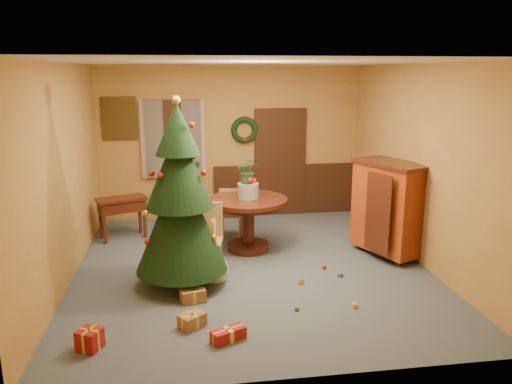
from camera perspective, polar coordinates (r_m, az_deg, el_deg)
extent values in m
plane|color=#36464F|center=(7.36, -0.57, -8.59)|extent=(5.50, 5.50, 0.00)
plane|color=silver|center=(6.82, -0.63, 14.61)|extent=(5.50, 5.50, 0.00)
plane|color=olive|center=(9.64, -2.85, 5.64)|extent=(5.00, 0.00, 5.00)
plane|color=olive|center=(4.32, 4.41, -4.35)|extent=(5.00, 0.00, 5.00)
plane|color=olive|center=(7.06, -21.15, 1.82)|extent=(0.00, 5.50, 5.50)
plane|color=olive|center=(7.69, 18.21, 2.96)|extent=(0.00, 5.50, 5.50)
cube|color=black|center=(9.93, 3.28, 0.30)|extent=(2.80, 0.06, 1.00)
cube|color=black|center=(9.79, 2.76, 3.40)|extent=(1.00, 0.08, 2.10)
cube|color=white|center=(9.83, 2.72, 3.14)|extent=(0.80, 0.03, 1.90)
cube|color=black|center=(9.53, -9.45, 6.00)|extent=(1.05, 0.08, 1.45)
cube|color=white|center=(9.56, -9.45, 6.02)|extent=(0.88, 0.03, 1.25)
cube|color=white|center=(9.50, -11.76, 5.87)|extent=(0.42, 0.02, 1.45)
cube|color=white|center=(9.49, -7.15, 6.04)|extent=(0.42, 0.02, 1.45)
torus|color=black|center=(9.56, -1.32, 7.10)|extent=(0.51, 0.11, 0.51)
cube|color=#4C3819|center=(9.57, -15.30, 8.14)|extent=(0.62, 0.05, 0.78)
cube|color=gray|center=(9.60, -15.28, 8.16)|extent=(0.48, 0.02, 0.62)
cylinder|color=black|center=(7.80, -0.91, -0.97)|extent=(1.24, 1.24, 0.07)
cylinder|color=black|center=(7.82, -0.90, -1.44)|extent=(1.11, 1.11, 0.04)
cylinder|color=black|center=(7.91, -0.89, -3.76)|extent=(0.20, 0.20, 0.69)
cylinder|color=black|center=(8.03, -0.89, -6.25)|extent=(0.66, 0.66, 0.11)
cylinder|color=slate|center=(7.76, -0.91, 0.13)|extent=(0.33, 0.33, 0.24)
imported|color=#1E4C23|center=(7.70, -0.92, 2.43)|extent=(0.35, 0.31, 0.39)
cube|color=#9F773F|center=(7.03, -5.67, -5.74)|extent=(0.49, 0.49, 0.05)
cube|color=#9F773F|center=(7.13, -5.55, -3.14)|extent=(0.43, 0.11, 0.51)
cube|color=#9F773F|center=(7.26, -4.11, -7.09)|extent=(0.05, 0.05, 0.44)
cube|color=#9F773F|center=(7.30, -6.84, -7.04)|extent=(0.05, 0.05, 0.44)
cube|color=#9F773F|center=(6.94, -4.35, -8.10)|extent=(0.05, 0.05, 0.44)
cube|color=#9F773F|center=(6.98, -7.22, -8.04)|extent=(0.05, 0.05, 0.44)
cube|color=#9F773F|center=(8.55, -2.85, -2.48)|extent=(0.42, 0.42, 0.05)
cube|color=#9F773F|center=(8.32, -2.87, -1.16)|extent=(0.39, 0.08, 0.46)
cube|color=#9F773F|center=(8.47, -3.90, -4.19)|extent=(0.05, 0.05, 0.40)
cube|color=#9F773F|center=(8.47, -1.77, -4.16)|extent=(0.05, 0.05, 0.40)
cube|color=#9F773F|center=(8.77, -3.86, -3.56)|extent=(0.05, 0.05, 0.40)
cube|color=#9F773F|center=(8.77, -1.81, -3.54)|extent=(0.05, 0.05, 0.40)
cylinder|color=black|center=(8.87, -7.01, -1.88)|extent=(0.11, 0.11, 0.86)
cylinder|color=black|center=(8.76, -7.09, 0.91)|extent=(0.34, 0.34, 0.03)
imported|color=#19471E|center=(8.71, -7.13, 2.29)|extent=(0.22, 0.18, 0.40)
cylinder|color=#382111|center=(6.83, -8.38, -9.36)|extent=(0.15, 0.15, 0.26)
cone|color=black|center=(6.56, -8.62, -2.89)|extent=(1.21, 1.21, 1.43)
cone|color=black|center=(6.41, -8.83, 2.77)|extent=(0.88, 0.88, 1.04)
cone|color=black|center=(6.34, -8.99, 7.17)|extent=(0.57, 0.57, 0.66)
sphere|color=gold|center=(6.31, -9.11, 10.34)|extent=(0.11, 0.11, 0.11)
cube|color=black|center=(8.70, -15.13, -0.79)|extent=(0.89, 0.66, 0.05)
cube|color=black|center=(8.73, -15.08, -1.58)|extent=(0.83, 0.61, 0.17)
cube|color=black|center=(8.84, -17.18, -3.12)|extent=(0.15, 0.28, 0.66)
cube|color=black|center=(8.76, -12.77, -3.00)|extent=(0.15, 0.28, 0.66)
cube|color=#541009|center=(7.87, 14.93, -1.78)|extent=(0.92, 1.21, 1.34)
cube|color=black|center=(7.72, 15.24, 3.14)|extent=(1.00, 1.29, 0.05)
cylinder|color=black|center=(7.69, 15.94, -7.76)|extent=(0.08, 0.08, 0.10)
cylinder|color=black|center=(8.47, 13.43, -5.60)|extent=(0.08, 0.08, 0.10)
cube|color=brown|center=(6.37, -7.24, -11.60)|extent=(0.34, 0.28, 0.16)
cube|color=gold|center=(6.37, -7.24, -11.60)|extent=(0.30, 0.09, 0.16)
cube|color=gold|center=(6.37, -7.24, -11.60)|extent=(0.09, 0.23, 0.16)
cube|color=maroon|center=(5.59, -18.47, -15.69)|extent=(0.29, 0.29, 0.22)
cube|color=gold|center=(5.59, -18.47, -15.69)|extent=(0.21, 0.13, 0.22)
cube|color=gold|center=(5.59, -18.47, -15.69)|extent=(0.13, 0.21, 0.22)
cube|color=brown|center=(5.79, -7.30, -14.33)|extent=(0.34, 0.32, 0.15)
cube|color=gold|center=(5.79, -7.30, -14.33)|extent=(0.24, 0.19, 0.15)
cube|color=gold|center=(5.79, -7.30, -14.33)|extent=(0.15, 0.18, 0.15)
cube|color=maroon|center=(5.50, -3.17, -15.96)|extent=(0.40, 0.30, 0.13)
cube|color=gold|center=(5.50, -3.17, -15.96)|extent=(0.35, 0.19, 0.13)
cube|color=gold|center=(5.50, -3.17, -15.96)|extent=(0.12, 0.16, 0.13)
cube|color=#24569F|center=(7.12, 9.60, -9.35)|extent=(0.09, 0.09, 0.05)
sphere|color=green|center=(6.13, 4.67, -13.11)|extent=(0.06, 0.06, 0.06)
cube|color=gold|center=(6.30, 11.24, -12.61)|extent=(0.06, 0.09, 0.05)
sphere|color=#AA250B|center=(7.35, 7.79, -8.51)|extent=(0.06, 0.06, 0.06)
cube|color=gold|center=(6.83, 5.14, -10.25)|extent=(0.09, 0.09, 0.05)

